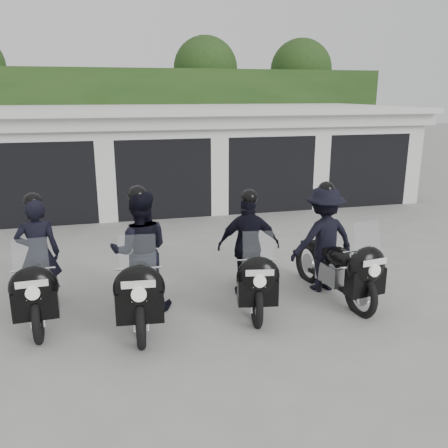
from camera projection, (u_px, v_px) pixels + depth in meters
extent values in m
plane|color=#989893|center=(207.00, 297.00, 8.15)|extent=(80.00, 80.00, 0.00)
cube|color=silver|center=(152.00, 155.00, 15.71)|extent=(16.00, 6.00, 2.80)
cube|color=silver|center=(151.00, 109.00, 15.13)|extent=(16.40, 6.80, 0.16)
cube|color=silver|center=(163.00, 122.00, 12.34)|extent=(16.40, 0.12, 0.40)
cube|color=black|center=(166.00, 214.00, 13.23)|extent=(16.00, 0.06, 0.24)
cube|color=black|center=(49.00, 177.00, 13.38)|extent=(2.60, 2.60, 2.20)
cube|color=silver|center=(40.00, 129.00, 12.02)|extent=(2.60, 0.50, 0.60)
cube|color=silver|center=(105.00, 170.00, 12.68)|extent=(0.50, 0.50, 2.80)
cube|color=black|center=(159.00, 172.00, 14.11)|extent=(2.60, 2.60, 2.20)
cube|color=silver|center=(162.00, 127.00, 12.76)|extent=(2.60, 0.50, 0.60)
cube|color=silver|center=(218.00, 166.00, 13.42)|extent=(0.50, 0.50, 2.80)
cube|color=black|center=(258.00, 168.00, 14.84)|extent=(2.60, 2.60, 2.20)
cube|color=silver|center=(271.00, 125.00, 13.49)|extent=(2.60, 0.50, 0.60)
cube|color=silver|center=(319.00, 162.00, 14.15)|extent=(0.50, 0.50, 2.80)
cube|color=black|center=(348.00, 165.00, 15.58)|extent=(2.60, 2.60, 2.20)
cube|color=silver|center=(368.00, 124.00, 14.22)|extent=(2.60, 0.50, 0.60)
cube|color=silver|center=(409.00, 158.00, 14.88)|extent=(0.50, 0.50, 2.80)
cube|color=#1E3B15|center=(141.00, 124.00, 19.25)|extent=(20.00, 2.00, 4.30)
sphere|color=#1E3B15|center=(205.00, 69.00, 20.75)|extent=(2.80, 2.80, 2.80)
cylinder|color=black|center=(206.00, 132.00, 21.49)|extent=(0.24, 0.24, 3.30)
sphere|color=#1E3B15|center=(301.00, 70.00, 21.82)|extent=(2.80, 2.80, 2.80)
cylinder|color=black|center=(298.00, 131.00, 22.56)|extent=(0.24, 0.24, 3.30)
torus|color=black|center=(38.00, 318.00, 6.70)|extent=(0.15, 0.77, 0.76)
torus|color=black|center=(44.00, 279.00, 8.09)|extent=(0.15, 0.77, 0.76)
cube|color=#9C9CA1|center=(41.00, 292.00, 7.39)|extent=(0.30, 0.59, 0.33)
cube|color=black|center=(42.00, 302.00, 7.42)|extent=(0.15, 1.36, 0.06)
ellipsoid|color=black|center=(37.00, 275.00, 7.13)|extent=(0.37, 0.62, 0.30)
cube|color=black|center=(39.00, 263.00, 7.54)|extent=(0.30, 0.59, 0.10)
ellipsoid|color=black|center=(34.00, 288.00, 6.49)|extent=(0.68, 0.38, 0.63)
cube|color=black|center=(36.00, 304.00, 6.56)|extent=(0.62, 0.26, 0.42)
cube|color=#B2BFC6|center=(31.00, 258.00, 6.41)|extent=(0.47, 0.15, 0.53)
cylinder|color=silver|center=(33.00, 270.00, 6.63)|extent=(0.59, 0.06, 0.03)
cube|color=white|center=(32.00, 284.00, 6.29)|extent=(0.42, 0.04, 0.09)
cube|color=white|center=(33.00, 296.00, 6.37)|extent=(0.19, 0.03, 0.10)
imported|color=black|center=(38.00, 254.00, 7.52)|extent=(0.69, 0.47, 1.84)
sphere|color=black|center=(32.00, 202.00, 7.29)|extent=(0.28, 0.28, 0.28)
torus|color=black|center=(141.00, 321.00, 6.57)|extent=(0.20, 0.82, 0.81)
torus|color=black|center=(143.00, 278.00, 8.10)|extent=(0.20, 0.82, 0.81)
cube|color=#9C9CA1|center=(142.00, 292.00, 7.33)|extent=(0.35, 0.64, 0.36)
cube|color=black|center=(142.00, 303.00, 7.36)|extent=(0.23, 1.44, 0.07)
ellipsoid|color=black|center=(140.00, 273.00, 7.05)|extent=(0.42, 0.67, 0.32)
cube|color=black|center=(141.00, 261.00, 7.50)|extent=(0.35, 0.64, 0.11)
ellipsoid|color=black|center=(139.00, 288.00, 6.35)|extent=(0.73, 0.43, 0.67)
cube|color=black|center=(140.00, 306.00, 6.42)|extent=(0.66, 0.30, 0.44)
cube|color=#B2BFC6|center=(138.00, 256.00, 6.26)|extent=(0.50, 0.17, 0.57)
cylinder|color=silver|center=(139.00, 268.00, 6.51)|extent=(0.62, 0.09, 0.03)
cube|color=white|center=(138.00, 285.00, 6.13)|extent=(0.44, 0.06, 0.10)
cube|color=white|center=(139.00, 298.00, 6.22)|extent=(0.20, 0.04, 0.11)
imported|color=black|center=(140.00, 252.00, 7.48)|extent=(1.01, 0.83, 1.95)
sphere|color=black|center=(138.00, 195.00, 7.24)|extent=(0.30, 0.30, 0.30)
torus|color=black|center=(257.00, 304.00, 7.15)|extent=(0.24, 0.75, 0.75)
torus|color=black|center=(245.00, 269.00, 8.56)|extent=(0.24, 0.75, 0.75)
cube|color=#9C9CA1|center=(250.00, 281.00, 7.86)|extent=(0.36, 0.60, 0.33)
cube|color=black|center=(250.00, 290.00, 7.88)|extent=(0.31, 1.32, 0.06)
ellipsoid|color=black|center=(252.00, 265.00, 7.60)|extent=(0.43, 0.64, 0.29)
cube|color=black|center=(249.00, 254.00, 8.01)|extent=(0.36, 0.60, 0.10)
ellipsoid|color=black|center=(258.00, 276.00, 6.94)|extent=(0.69, 0.44, 0.61)
cube|color=black|center=(258.00, 291.00, 7.00)|extent=(0.62, 0.32, 0.41)
cube|color=#B2BFC6|center=(258.00, 249.00, 6.86)|extent=(0.46, 0.20, 0.52)
cylinder|color=silver|center=(256.00, 260.00, 7.09)|extent=(0.57, 0.13, 0.03)
cube|color=white|center=(260.00, 273.00, 6.74)|extent=(0.41, 0.09, 0.09)
cube|color=white|center=(259.00, 284.00, 6.82)|extent=(0.18, 0.05, 0.10)
imported|color=black|center=(249.00, 246.00, 8.00)|extent=(1.14, 0.77, 1.80)
sphere|color=black|center=(249.00, 197.00, 7.77)|extent=(0.28, 0.28, 0.28)
torus|color=black|center=(360.00, 294.00, 7.46)|extent=(0.23, 0.79, 0.78)
torus|color=black|center=(308.00, 263.00, 8.82)|extent=(0.23, 0.79, 0.78)
cube|color=#9C9CA1|center=(331.00, 273.00, 8.14)|extent=(0.36, 0.62, 0.34)
cube|color=black|center=(332.00, 283.00, 8.17)|extent=(0.28, 1.38, 0.06)
ellipsoid|color=black|center=(339.00, 256.00, 7.88)|extent=(0.43, 0.66, 0.31)
cube|color=black|center=(324.00, 247.00, 8.28)|extent=(0.36, 0.62, 0.11)
ellipsoid|color=black|center=(366.00, 266.00, 7.25)|extent=(0.71, 0.44, 0.64)
cube|color=black|center=(365.00, 281.00, 7.31)|extent=(0.64, 0.32, 0.43)
cube|color=#B2BFC6|center=(367.00, 239.00, 7.16)|extent=(0.48, 0.19, 0.54)
cylinder|color=silver|center=(359.00, 250.00, 7.39)|extent=(0.59, 0.12, 0.03)
cube|color=white|center=(375.00, 262.00, 7.05)|extent=(0.42, 0.08, 0.10)
cube|color=white|center=(373.00, 274.00, 7.13)|extent=(0.19, 0.04, 0.11)
imported|color=black|center=(323.00, 239.00, 8.26)|extent=(1.28, 0.79, 1.87)
sphere|color=black|center=(326.00, 190.00, 8.03)|extent=(0.29, 0.29, 0.29)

